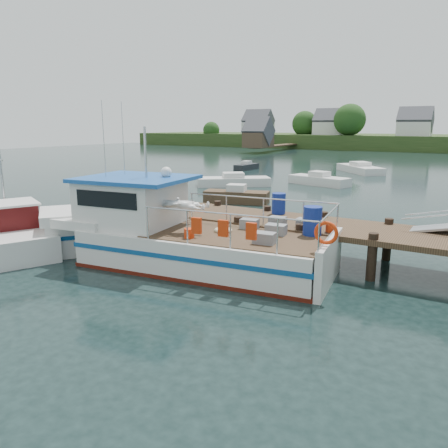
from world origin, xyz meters
The scene contains 9 objects.
ground_plane centered at (0.00, 0.00, 0.00)m, with size 160.00×160.00×0.00m, color black.
far_shore centered at (0.01, 82.37, 2.10)m, with size 140.00×42.55×9.22m.
lobster_boat centered at (-2.40, -3.19, 1.07)m, with size 12.39×4.83×5.88m.
work_boat centered at (-9.61, -4.76, 0.66)m, with size 7.64×4.99×4.16m.
moored_rowboat centered at (-6.42, 9.24, 0.45)m, with size 4.40×2.48×1.21m.
moored_a centered at (-10.60, 16.20, 0.41)m, with size 6.07×5.27×1.11m.
moored_b centered at (-4.60, 20.39, 0.43)m, with size 5.52×3.13×1.16m.
moored_d centered at (-4.07, 32.13, 0.43)m, with size 6.15×6.67×1.15m.
moored_e centered at (-15.95, 28.68, 0.37)m, with size 1.47×3.68×1.00m.
Camera 1 is at (7.31, -15.48, 5.01)m, focal length 35.00 mm.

